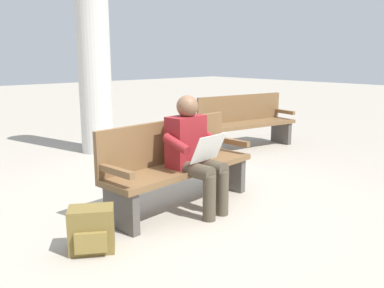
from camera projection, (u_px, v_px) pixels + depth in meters
name	position (u px, v px, depth m)	size (l,w,h in m)	color
ground_plane	(182.00, 206.00, 4.34)	(40.00, 40.00, 0.00)	#A89E8E
bench_near	(177.00, 163.00, 4.29)	(1.84, 0.67, 0.90)	brown
person_seated	(194.00, 151.00, 4.11)	(0.60, 0.60, 1.18)	maroon
backpack	(92.00, 230.00, 3.32)	(0.43, 0.39, 0.37)	brown
bench_far	(245.00, 121.00, 7.06)	(1.85, 0.73, 0.90)	brown
support_pillar	(94.00, 54.00, 6.52)	(0.52, 0.52, 3.18)	beige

